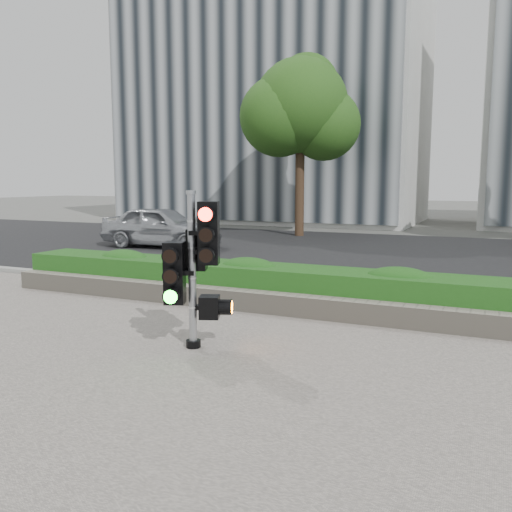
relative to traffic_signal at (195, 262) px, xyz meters
name	(u,v)px	position (x,y,z in m)	size (l,w,h in m)	color
ground	(249,350)	(0.67, 0.25, -1.17)	(120.00, 120.00, 0.00)	#51514C
sidewalk	(133,426)	(0.67, -2.25, -1.16)	(16.00, 11.00, 0.03)	#9E9389
road	(390,256)	(0.67, 10.25, -1.16)	(60.00, 13.00, 0.02)	black
curb	(321,299)	(0.67, 3.40, -1.11)	(60.00, 0.25, 0.12)	gray
stone_wall	(298,305)	(0.67, 2.15, -0.97)	(12.00, 0.32, 0.34)	gray
hedge	(311,288)	(0.67, 2.80, -0.80)	(12.00, 1.00, 0.68)	#348729
building_left	(276,87)	(-8.33, 23.25, 6.33)	(16.00, 9.00, 15.00)	#B7B7B2
tree_left	(301,109)	(-3.84, 14.81, 3.87)	(4.61, 4.03, 7.34)	black
traffic_signal	(195,262)	(0.00, 0.00, 0.00)	(0.75, 0.67, 2.07)	black
car_silver	(161,227)	(-6.74, 9.18, -0.46)	(1.63, 4.06, 1.38)	#ADB0B5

